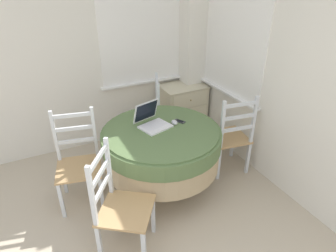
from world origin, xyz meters
TOP-DOWN VIEW (x-y plane):
  - corner_room_shell at (1.28, 1.88)m, footprint 4.46×4.81m
  - round_dining_table at (1.05, 1.68)m, footprint 1.22×1.22m
  - laptop at (1.00, 1.79)m, footprint 0.36×0.37m
  - computer_mouse at (1.22, 1.72)m, footprint 0.06×0.09m
  - cell_phone at (1.29, 1.74)m, footprint 0.10×0.13m
  - dining_chair_near_back_window at (1.23, 2.49)m, footprint 0.55×0.55m
  - dining_chair_near_right_window at (1.88, 1.62)m, footprint 0.49×0.48m
  - dining_chair_camera_near at (0.40, 1.11)m, footprint 0.59×0.59m
  - dining_chair_left_flank at (0.23, 1.88)m, footprint 0.51×0.50m
  - corner_cabinet at (1.86, 2.69)m, footprint 0.62×0.46m

SIDE VIEW (x-z plane):
  - corner_cabinet at x=1.86m, z-range 0.00..0.71m
  - dining_chair_near_back_window at x=1.23m, z-range -0.04..0.94m
  - dining_chair_near_right_window at x=1.88m, z-range -0.04..0.94m
  - dining_chair_camera_near at x=0.40m, z-range -0.04..0.94m
  - dining_chair_left_flank at x=0.23m, z-range -0.04..0.94m
  - round_dining_table at x=1.05m, z-range 0.18..0.91m
  - cell_phone at x=1.29m, z-range 0.73..0.74m
  - computer_mouse at x=1.22m, z-range 0.73..0.77m
  - laptop at x=1.00m, z-range 0.66..0.90m
  - corner_room_shell at x=1.28m, z-range 0.00..2.55m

